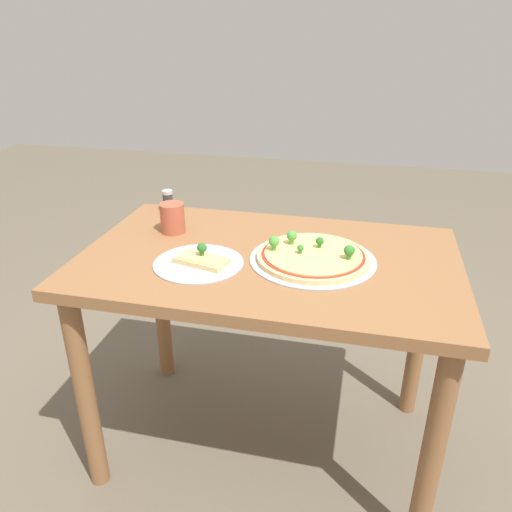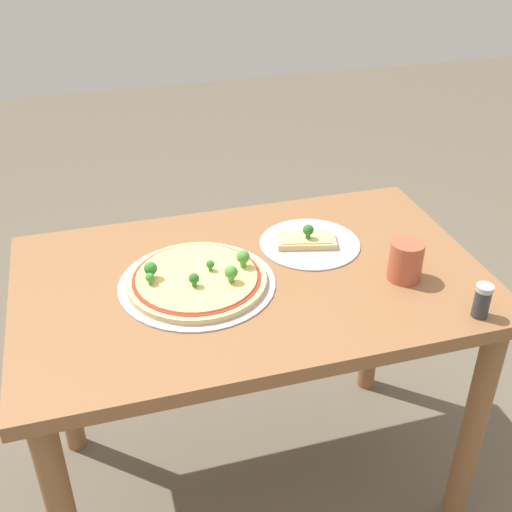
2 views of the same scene
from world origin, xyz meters
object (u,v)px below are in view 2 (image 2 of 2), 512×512
at_px(dining_table, 251,314).
at_px(pizza_tray_whole, 197,279).
at_px(pizza_tray_slice, 308,242).
at_px(condiment_shaker, 482,301).
at_px(drinking_cup, 406,261).

bearing_deg(dining_table, pizza_tray_whole, -1.01).
relative_size(pizza_tray_slice, condiment_shaker, 3.29).
xyz_separation_m(dining_table, pizza_tray_whole, (0.13, -0.00, 0.13)).
xyz_separation_m(pizza_tray_whole, condiment_shaker, (-0.57, 0.30, 0.03)).
bearing_deg(pizza_tray_whole, condiment_shaker, 152.73).
distance_m(dining_table, pizza_tray_slice, 0.24).
bearing_deg(drinking_cup, pizza_tray_slice, -51.69).
xyz_separation_m(pizza_tray_whole, pizza_tray_slice, (-0.32, -0.10, -0.00)).
distance_m(pizza_tray_slice, condiment_shaker, 0.47).
relative_size(pizza_tray_whole, condiment_shaker, 4.66).
distance_m(pizza_tray_whole, drinking_cup, 0.50).
height_order(pizza_tray_whole, drinking_cup, drinking_cup).
bearing_deg(pizza_tray_whole, drinking_cup, 166.68).
bearing_deg(drinking_cup, dining_table, -17.74).
bearing_deg(condiment_shaker, dining_table, -33.63).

